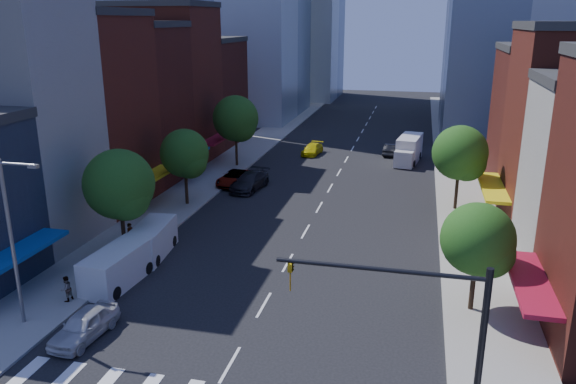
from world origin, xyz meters
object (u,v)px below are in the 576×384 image
object	(u,v)px
parked_car_second	(133,260)
traffic_car_oncoming	(391,149)
parked_car_rear	(250,181)
pedestrian_near	(131,235)
cargo_van_near	(116,268)
taxi	(312,149)
traffic_car_far	(414,137)
cargo_van_far	(151,241)
parked_car_front	(84,325)
parked_car_third	(234,178)
pedestrian_far	(66,289)
box_truck	(409,150)

from	to	relation	value
parked_car_second	traffic_car_oncoming	distance (m)	39.81
parked_car_rear	pedestrian_near	world-z (taller)	pedestrian_near
cargo_van_near	taxi	world-z (taller)	cargo_van_near
traffic_car_far	cargo_van_far	bearing A→B (deg)	62.47
parked_car_front	parked_car_rear	size ratio (longest dim) A/B	0.77
parked_car_front	cargo_van_far	size ratio (longest dim) A/B	0.81
parked_car_second	cargo_van_far	bearing A→B (deg)	86.94
parked_car_third	cargo_van_near	bearing A→B (deg)	-85.92
cargo_van_far	traffic_car_oncoming	bearing A→B (deg)	61.21
traffic_car_oncoming	pedestrian_far	xyz separation A→B (m)	(-16.05, -41.95, 0.23)
taxi	box_truck	distance (m)	11.52
cargo_van_near	box_truck	xyz separation A→B (m)	(16.57, 36.04, 0.25)
cargo_van_near	parked_car_second	bearing A→B (deg)	93.70
traffic_car_far	box_truck	size ratio (longest dim) A/B	0.64
cargo_van_far	traffic_car_oncoming	distance (m)	37.43
taxi	pedestrian_near	bearing A→B (deg)	-95.76
cargo_van_far	box_truck	world-z (taller)	box_truck
pedestrian_far	traffic_car_oncoming	bearing A→B (deg)	174.11
pedestrian_near	pedestrian_far	world-z (taller)	pedestrian_near
traffic_car_oncoming	pedestrian_near	world-z (taller)	pedestrian_near
parked_car_third	parked_car_rear	size ratio (longest dim) A/B	0.89
pedestrian_far	traffic_car_far	bearing A→B (deg)	174.55
traffic_car_far	cargo_van_near	bearing A→B (deg)	64.41
parked_car_third	cargo_van_far	size ratio (longest dim) A/B	0.94
cargo_van_near	box_truck	world-z (taller)	box_truck
traffic_car_oncoming	pedestrian_near	size ratio (longest dim) A/B	2.39
parked_car_second	parked_car_third	xyz separation A→B (m)	(0.00, 20.56, -0.08)
parked_car_rear	traffic_car_far	bearing A→B (deg)	66.97
traffic_car_oncoming	box_truck	distance (m)	3.80
parked_car_front	traffic_car_oncoming	distance (m)	46.85
parked_car_front	traffic_car_oncoming	size ratio (longest dim) A/B	1.05
parked_car_front	taxi	size ratio (longest dim) A/B	0.98
taxi	pedestrian_near	xyz separation A→B (m)	(-7.14, -31.69, 0.37)
cargo_van_near	pedestrian_far	bearing A→B (deg)	-115.56
parked_car_front	pedestrian_far	world-z (taller)	pedestrian_far
pedestrian_near	cargo_van_far	bearing A→B (deg)	-90.01
parked_car_second	cargo_van_near	distance (m)	2.04
cargo_van_far	box_truck	distance (m)	35.54
parked_car_front	cargo_van_far	bearing A→B (deg)	102.87
parked_car_front	taxi	distance (m)	43.26
parked_car_third	traffic_car_oncoming	xyz separation A→B (m)	(14.44, 16.55, -0.01)
cargo_van_far	taxi	world-z (taller)	cargo_van_far
parked_car_front	pedestrian_near	xyz separation A→B (m)	(-3.51, 11.42, 0.28)
box_truck	cargo_van_near	bearing A→B (deg)	-106.80
parked_car_second	pedestrian_near	size ratio (longest dim) A/B	2.74
parked_car_second	pedestrian_near	world-z (taller)	pedestrian_near
parked_car_third	cargo_van_near	distance (m)	22.58
parked_car_third	cargo_van_near	size ratio (longest dim) A/B	0.92
traffic_car_oncoming	parked_car_third	bearing A→B (deg)	54.73
cargo_van_near	parked_car_rear	bearing A→B (deg)	88.62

